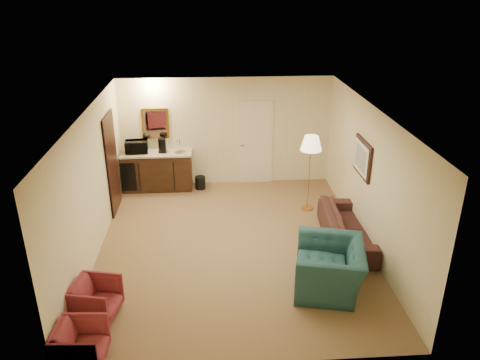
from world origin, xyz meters
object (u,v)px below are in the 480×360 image
object	(u,v)px
wetbar_cabinet	(158,171)
rose_chair_near	(96,297)
floor_lamp	(309,173)
microwave	(136,145)
teal_armchair	(330,260)
rose_chair_far	(81,342)
coffee_table	(325,252)
sofa	(347,223)
coffee_maker	(162,145)
waste_bin	(200,183)

from	to	relation	value
wetbar_cabinet	rose_chair_near	size ratio (longest dim) A/B	2.51
wetbar_cabinet	floor_lamp	size ratio (longest dim) A/B	0.97
rose_chair_near	floor_lamp	world-z (taller)	floor_lamp
wetbar_cabinet	microwave	xyz separation A→B (m)	(-0.45, 0.03, 0.63)
teal_armchair	floor_lamp	size ratio (longest dim) A/B	0.72
rose_chair_far	coffee_table	xyz separation A→B (m)	(3.73, 2.10, -0.11)
teal_armchair	rose_chair_near	world-z (taller)	teal_armchair
floor_lamp	rose_chair_far	bearing A→B (deg)	-132.51
sofa	coffee_maker	world-z (taller)	coffee_maker
microwave	coffee_maker	bearing A→B (deg)	-6.68
wetbar_cabinet	microwave	size ratio (longest dim) A/B	3.20
wetbar_cabinet	coffee_maker	world-z (taller)	coffee_maker
coffee_table	microwave	size ratio (longest dim) A/B	1.39
waste_bin	microwave	world-z (taller)	microwave
rose_chair_near	coffee_maker	xyz separation A→B (m)	(0.65, 4.61, 0.76)
sofa	teal_armchair	size ratio (longest dim) A/B	1.71
coffee_table	coffee_maker	bearing A→B (deg)	131.89
sofa	waste_bin	distance (m)	3.87
waste_bin	teal_armchair	bearing A→B (deg)	-62.77
wetbar_cabinet	coffee_maker	xyz separation A→B (m)	(0.15, 0.02, 0.63)
sofa	floor_lamp	xyz separation A→B (m)	(-0.45, 1.41, 0.44)
sofa	wetbar_cabinet	bearing A→B (deg)	59.27
waste_bin	coffee_maker	xyz separation A→B (m)	(-0.85, 0.09, 0.94)
wetbar_cabinet	teal_armchair	size ratio (longest dim) A/B	1.35
rose_chair_far	waste_bin	bearing A→B (deg)	-11.85
floor_lamp	microwave	bearing A→B (deg)	160.43
coffee_table	floor_lamp	distance (m)	2.20
waste_bin	rose_chair_far	bearing A→B (deg)	-105.39
coffee_maker	wetbar_cabinet	bearing A→B (deg)	-161.14
sofa	waste_bin	xyz separation A→B (m)	(-2.80, 2.66, -0.25)
rose_chair_near	waste_bin	bearing A→B (deg)	-6.14
microwave	rose_chair_near	bearing A→B (deg)	-95.79
coffee_table	floor_lamp	bearing A→B (deg)	86.65
wetbar_cabinet	microwave	bearing A→B (deg)	176.08
teal_armchair	waste_bin	distance (m)	4.63
teal_armchair	coffee_maker	world-z (taller)	coffee_maker
rose_chair_near	rose_chair_far	world-z (taller)	rose_chair_near
sofa	rose_chair_near	world-z (taller)	sofa
wetbar_cabinet	rose_chair_near	distance (m)	4.63
sofa	teal_armchair	world-z (taller)	teal_armchair
rose_chair_far	floor_lamp	xyz separation A→B (m)	(3.85, 4.20, 0.53)
wetbar_cabinet	waste_bin	xyz separation A→B (m)	(1.00, -0.07, -0.31)
floor_lamp	waste_bin	size ratio (longest dim) A/B	5.55
wetbar_cabinet	waste_bin	world-z (taller)	wetbar_cabinet
floor_lamp	coffee_table	bearing A→B (deg)	-93.35
wetbar_cabinet	rose_chair_far	distance (m)	5.54
teal_armchair	rose_chair_far	world-z (taller)	teal_armchair
wetbar_cabinet	floor_lamp	xyz separation A→B (m)	(3.35, -1.32, 0.38)
teal_armchair	coffee_maker	bearing A→B (deg)	-131.89
wetbar_cabinet	coffee_maker	bearing A→B (deg)	5.97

